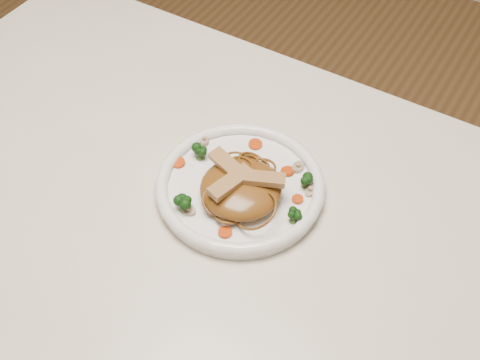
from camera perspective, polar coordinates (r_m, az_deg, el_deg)
The scene contains 19 objects.
table at distance 1.05m, azimuth -4.33°, elevation -5.74°, with size 1.20×0.80×0.75m.
plate at distance 0.98m, azimuth -0.00°, elevation -0.84°, with size 0.26×0.26×0.02m, color white.
noodle_mound at distance 0.95m, azimuth 0.07°, elevation -0.76°, with size 0.12×0.12×0.04m, color brown.
chicken_a at distance 0.93m, azimuth 1.92°, elevation 0.14°, with size 0.07×0.02×0.01m, color #AC7E51.
chicken_b at distance 0.95m, azimuth -1.02°, elevation 1.32°, with size 0.07×0.02×0.01m, color #AC7E51.
chicken_c at distance 0.92m, azimuth -0.83°, elevation -0.20°, with size 0.07×0.02×0.01m, color #AC7E51.
broccoli_0 at distance 0.97m, azimuth 5.94°, elevation 0.05°, with size 0.03×0.03×0.03m, color #0E370B, non-canonical shape.
broccoli_1 at distance 1.01m, azimuth -3.62°, elevation 2.50°, with size 0.02×0.02×0.03m, color #0E370B, non-canonical shape.
broccoli_2 at distance 0.94m, azimuth -5.11°, elevation -2.08°, with size 0.03×0.03×0.03m, color #0E370B, non-canonical shape.
broccoli_3 at distance 0.93m, azimuth 4.86°, elevation -3.17°, with size 0.02×0.02×0.03m, color #0E370B, non-canonical shape.
carrot_0 at distance 0.99m, azimuth 4.28°, elevation 0.80°, with size 0.02×0.02×0.01m, color #B53106.
carrot_1 at distance 1.01m, azimuth -5.55°, elevation 1.55°, with size 0.02×0.02×0.01m, color #B53106.
carrot_2 at distance 0.96m, azimuth 5.19°, elevation -1.73°, with size 0.02×0.02×0.01m, color #B53106.
carrot_3 at distance 1.03m, azimuth 1.38°, elevation 3.21°, with size 0.02×0.02×0.01m, color #B53106.
carrot_4 at distance 0.92m, azimuth -1.35°, elevation -4.70°, with size 0.02×0.02×0.01m, color #B53106.
mushroom_0 at distance 0.94m, azimuth -4.62°, elevation -2.72°, with size 0.02×0.02×0.01m, color tan.
mushroom_1 at distance 0.97m, azimuth 6.32°, elevation -0.98°, with size 0.02×0.02×0.01m, color tan.
mushroom_2 at distance 1.04m, azimuth -3.23°, elevation 3.54°, with size 0.02×0.02×0.01m, color tan.
mushroom_3 at distance 1.00m, azimuth 5.22°, elevation 1.16°, with size 0.02×0.02×0.01m, color tan.
Camera 1 is at (0.38, -0.48, 1.51)m, focal length 47.61 mm.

